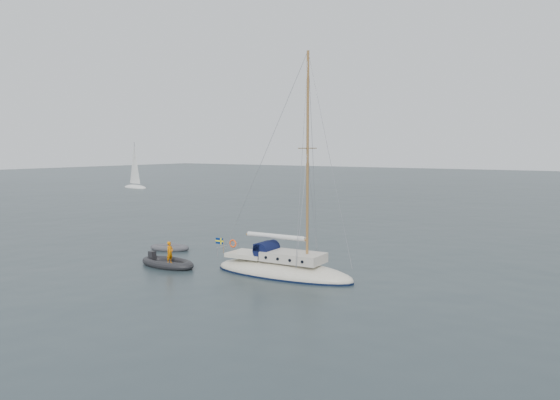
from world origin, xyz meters
The scene contains 5 objects.
ground centered at (0.00, 0.00, 0.00)m, with size 300.00×300.00×0.00m, color black.
sailboat centered at (-1.22, -2.34, 0.93)m, with size 8.61×2.58×12.26m.
dinghy centered at (-11.48, -0.42, 0.17)m, with size 2.70×1.22×0.39m.
rib centered at (-8.04, -4.10, 0.23)m, with size 3.84×1.75×1.49m.
distant_yacht_a centered at (-56.53, 37.29, 3.49)m, with size 6.16×3.28×8.16m.
Camera 1 is at (14.34, -26.55, 6.85)m, focal length 35.00 mm.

